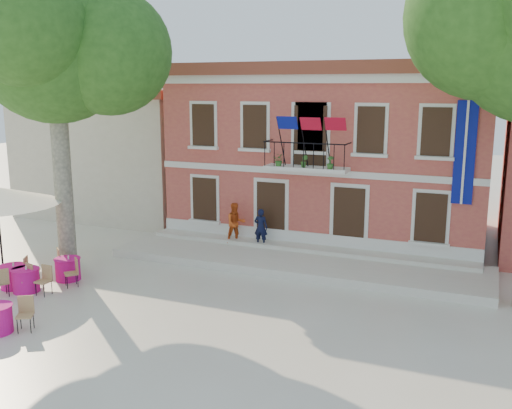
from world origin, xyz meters
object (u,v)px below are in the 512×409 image
object	(u,v)px
plane_tree_west	(53,45)
pedestrian_orange	(236,223)
cafe_table_0	(68,268)
cafe_table_2	(26,279)
cafe_table_3	(13,276)
pedestrian_navy	(261,227)

from	to	relation	value
plane_tree_west	pedestrian_orange	world-z (taller)	plane_tree_west
pedestrian_orange	cafe_table_0	distance (m)	6.78
pedestrian_orange	cafe_table_0	xyz separation A→B (m)	(-3.83, -5.55, -0.71)
pedestrian_orange	cafe_table_2	distance (m)	8.24
pedestrian_orange	cafe_table_2	bearing A→B (deg)	-161.02
cafe_table_0	cafe_table_3	size ratio (longest dim) A/B	0.88
pedestrian_navy	pedestrian_orange	distance (m)	1.10
plane_tree_west	pedestrian_navy	distance (m)	10.06
cafe_table_2	cafe_table_3	xyz separation A→B (m)	(-0.65, 0.11, -0.01)
plane_tree_west	cafe_table_3	bearing A→B (deg)	-95.94
pedestrian_navy	cafe_table_0	size ratio (longest dim) A/B	0.88
pedestrian_orange	cafe_table_2	size ratio (longest dim) A/B	0.89
pedestrian_navy	cafe_table_3	world-z (taller)	pedestrian_navy
pedestrian_orange	plane_tree_west	bearing A→B (deg)	-175.70
pedestrian_navy	pedestrian_orange	bearing A→B (deg)	-3.81
pedestrian_navy	cafe_table_2	bearing A→B (deg)	48.12
cafe_table_0	pedestrian_orange	bearing A→B (deg)	55.39
cafe_table_2	cafe_table_3	distance (m)	0.66
plane_tree_west	cafe_table_0	size ratio (longest dim) A/B	6.22
plane_tree_west	cafe_table_3	world-z (taller)	plane_tree_west
pedestrian_orange	cafe_table_0	world-z (taller)	pedestrian_orange
pedestrian_navy	pedestrian_orange	xyz separation A→B (m)	(-1.10, -0.01, 0.07)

